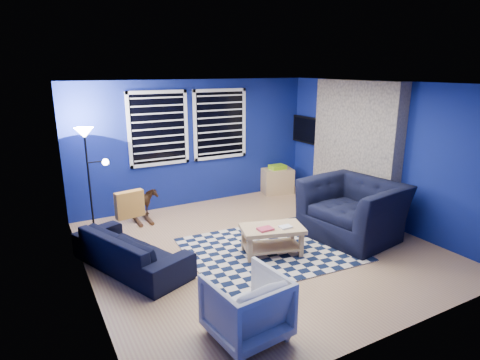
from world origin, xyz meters
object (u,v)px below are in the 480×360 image
(tv, at_px, (308,130))
(armchair_bent, at_px, (247,307))
(armchair_big, at_px, (353,210))
(rocking_horse, at_px, (141,204))
(coffee_table, at_px, (272,234))
(floor_lamp, at_px, (87,147))
(cabinet, at_px, (277,180))
(sofa, at_px, (131,249))

(tv, bearing_deg, armchair_bent, -134.31)
(armchair_big, xyz_separation_m, rocking_horse, (-2.86, 2.36, -0.15))
(armchair_big, distance_m, coffee_table, 1.53)
(tv, height_order, floor_lamp, floor_lamp)
(armchair_bent, bearing_deg, coffee_table, -136.69)
(tv, relative_size, floor_lamp, 0.56)
(cabinet, bearing_deg, armchair_big, -82.99)
(armchair_bent, height_order, coffee_table, armchair_bent)
(armchair_big, relative_size, coffee_table, 1.40)
(sofa, bearing_deg, armchair_big, -122.85)
(armchair_bent, xyz_separation_m, floor_lamp, (-0.89, 3.71, 1.11))
(tv, xyz_separation_m, rocking_horse, (-3.74, -0.01, -1.08))
(armchair_big, bearing_deg, floor_lamp, -131.48)
(sofa, bearing_deg, floor_lamp, -14.21)
(tv, bearing_deg, coffee_table, -136.32)
(armchair_big, height_order, armchair_bent, armchair_big)
(rocking_horse, height_order, coffee_table, rocking_horse)
(tv, relative_size, rocking_horse, 1.67)
(armchair_big, relative_size, rocking_horse, 2.41)
(armchair_bent, height_order, cabinet, armchair_bent)
(coffee_table, bearing_deg, armchair_bent, -130.89)
(coffee_table, distance_m, floor_lamp, 3.32)
(armchair_big, height_order, coffee_table, armchair_big)
(tv, bearing_deg, rocking_horse, -179.81)
(armchair_bent, xyz_separation_m, coffee_table, (1.28, 1.48, -0.03))
(tv, height_order, coffee_table, tv)
(coffee_table, xyz_separation_m, cabinet, (1.80, 2.55, -0.03))
(armchair_big, relative_size, cabinet, 1.95)
(coffee_table, relative_size, cabinet, 1.39)
(armchair_big, distance_m, rocking_horse, 3.71)
(coffee_table, height_order, cabinet, cabinet)
(armchair_big, xyz_separation_m, cabinet, (0.28, 2.63, -0.19))
(sofa, relative_size, rocking_horse, 3.12)
(cabinet, bearing_deg, floor_lamp, -162.26)
(armchair_big, distance_m, floor_lamp, 4.46)
(tv, relative_size, armchair_big, 0.69)
(rocking_horse, bearing_deg, sofa, 142.57)
(sofa, distance_m, armchair_bent, 2.18)
(coffee_table, height_order, floor_lamp, floor_lamp)
(armchair_bent, distance_m, floor_lamp, 3.97)
(armchair_bent, relative_size, floor_lamp, 0.43)
(tv, relative_size, armchair_bent, 1.32)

